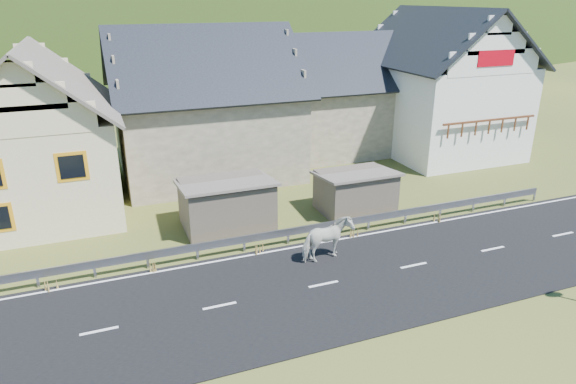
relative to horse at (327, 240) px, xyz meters
name	(u,v)px	position (x,y,z in m)	size (l,w,h in m)	color
ground	(323,285)	(-0.96, -1.74, -0.94)	(160.00, 160.00, 0.00)	#3A411C
road	(323,285)	(-0.96, -1.74, -0.92)	(60.00, 7.00, 0.04)	black
lane_markings	(323,284)	(-0.96, -1.74, -0.90)	(60.00, 6.60, 0.01)	silver
guardrail	(288,232)	(-0.96, 1.94, -0.38)	(28.10, 0.09, 0.75)	#93969B
shed_left	(227,204)	(-2.96, 4.76, 0.16)	(4.30, 3.30, 2.40)	brown
shed_right	(355,192)	(3.54, 4.26, 0.06)	(3.80, 2.90, 2.20)	brown
house_cream	(34,125)	(-10.96, 10.26, 3.41)	(7.80, 9.80, 8.30)	beige
house_stone_a	(204,96)	(-1.96, 13.26, 3.69)	(10.80, 9.80, 8.90)	tan
house_stone_b	(340,87)	(8.04, 15.26, 3.29)	(9.80, 8.80, 8.10)	tan
house_white	(440,77)	(14.04, 12.26, 4.12)	(8.80, 10.80, 9.70)	white
mountain	(125,85)	(4.04, 178.26, -20.94)	(440.00, 280.00, 260.00)	#1F3710
horse	(327,240)	(0.00, 0.00, 0.00)	(2.14, 0.97, 1.80)	beige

